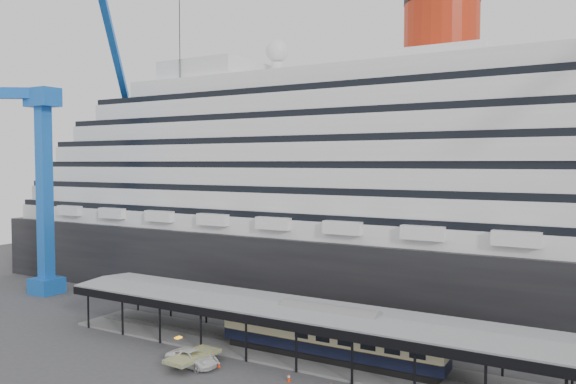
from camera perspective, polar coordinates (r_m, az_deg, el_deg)
name	(u,v)px	position (r m, az deg, el deg)	size (l,w,h in m)	color
ground	(266,370)	(56.92, -2.29, -17.58)	(200.00, 200.00, 0.00)	#38383B
cruise_ship	(384,174)	(82.12, 9.75, 1.80)	(130.00, 30.00, 43.90)	black
platform_canopy	(291,332)	(60.22, 0.33, -14.04)	(56.00, 9.18, 5.30)	slate
crane_blue	(51,163)	(92.31, -22.91, 2.73)	(22.63, 19.19, 47.60)	blue
port_truck	(193,358)	(58.34, -9.66, -16.29)	(2.58, 5.59, 1.55)	silver
pullman_carriage	(329,334)	(58.13, 4.23, -14.22)	(23.70, 3.33, 23.25)	black
traffic_cone_left	(219,364)	(57.73, -7.05, -16.94)	(0.35, 0.35, 0.67)	red
traffic_cone_mid	(289,377)	(54.01, 0.10, -18.32)	(0.48, 0.48, 0.73)	red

